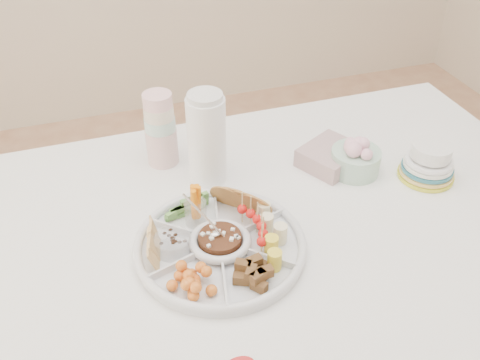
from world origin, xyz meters
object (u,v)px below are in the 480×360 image
object	(u,v)px
party_tray	(220,243)
plate_stack	(429,162)
thermos	(207,137)
dining_table	(274,320)

from	to	relation	value
party_tray	plate_stack	bearing A→B (deg)	9.01
party_tray	thermos	size ratio (longest dim) A/B	1.49
thermos	plate_stack	distance (m)	0.58
plate_stack	party_tray	bearing A→B (deg)	-170.99
plate_stack	dining_table	bearing A→B (deg)	-174.64
thermos	plate_stack	xyz separation A→B (m)	(0.55, -0.18, -0.08)
dining_table	thermos	size ratio (longest dim) A/B	5.95
dining_table	thermos	world-z (taller)	thermos
plate_stack	thermos	bearing A→B (deg)	162.24
party_tray	plate_stack	distance (m)	0.61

